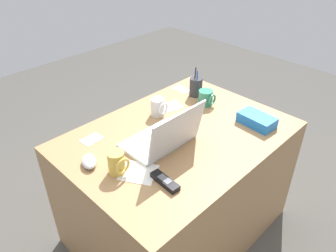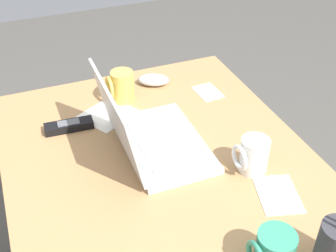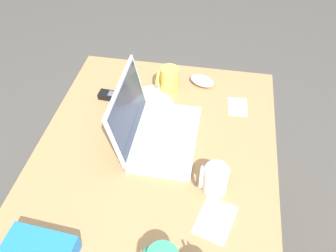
% 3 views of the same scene
% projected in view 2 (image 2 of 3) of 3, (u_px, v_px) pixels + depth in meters
% --- Properties ---
extents(laptop, '(0.34, 0.27, 0.23)m').
position_uv_depth(laptop, '(149.00, 136.00, 1.24)').
color(laptop, silver).
rests_on(laptop, desk).
extents(computer_mouse, '(0.11, 0.13, 0.04)m').
position_uv_depth(computer_mouse, '(154.00, 80.00, 1.55)').
color(computer_mouse, silver).
rests_on(computer_mouse, desk).
extents(coffee_mug_white, '(0.08, 0.09, 0.10)m').
position_uv_depth(coffee_mug_white, '(253.00, 155.00, 1.17)').
color(coffee_mug_white, white).
rests_on(coffee_mug_white, desk).
extents(coffee_mug_tall, '(0.08, 0.10, 0.09)m').
position_uv_depth(coffee_mug_tall, '(273.00, 250.00, 0.93)').
color(coffee_mug_tall, '#338C6B').
rests_on(coffee_mug_tall, desk).
extents(coffee_mug_spare, '(0.08, 0.09, 0.11)m').
position_uv_depth(coffee_mug_spare, '(121.00, 87.00, 1.45)').
color(coffee_mug_spare, '#E0BC4C').
rests_on(coffee_mug_spare, desk).
extents(cordless_phone, '(0.05, 0.15, 0.03)m').
position_uv_depth(cordless_phone, '(69.00, 126.00, 1.34)').
color(cordless_phone, black).
rests_on(cordless_phone, desk).
extents(pen_holder, '(0.08, 0.08, 0.18)m').
position_uv_depth(pen_holder, '(335.00, 246.00, 0.93)').
color(pen_holder, '#333338').
rests_on(pen_holder, desk).
extents(paper_note_near_laptop, '(0.11, 0.08, 0.00)m').
position_uv_depth(paper_note_near_laptop, '(208.00, 92.00, 1.52)').
color(paper_note_near_laptop, white).
rests_on(paper_note_near_laptop, desk).
extents(paper_note_left, '(0.20, 0.20, 0.00)m').
position_uv_depth(paper_note_left, '(108.00, 114.00, 1.42)').
color(paper_note_left, white).
rests_on(paper_note_left, desk).
extents(paper_note_front, '(0.16, 0.13, 0.00)m').
position_uv_depth(paper_note_front, '(278.00, 194.00, 1.13)').
color(paper_note_front, white).
rests_on(paper_note_front, desk).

